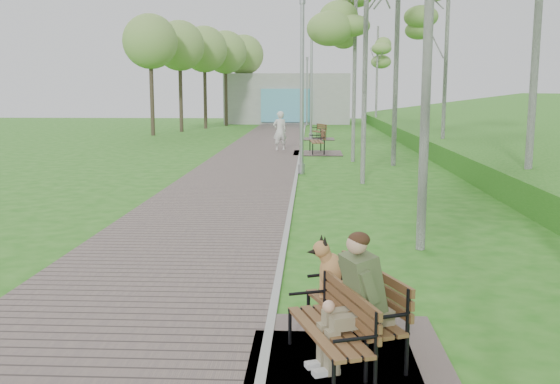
{
  "coord_description": "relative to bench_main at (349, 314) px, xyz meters",
  "views": [
    {
      "loc": [
        0.44,
        -0.97,
        2.65
      ],
      "look_at": [
        -0.03,
        8.58,
        1.09
      ],
      "focal_mm": 40.0,
      "sensor_mm": 36.0,
      "label": 1
    }
  ],
  "objects": [
    {
      "name": "lamp_post_second",
      "position": [
        -0.69,
        13.92,
        2.16
      ],
      "size": [
        0.21,
        0.21,
        5.56
      ],
      "color": "#9B9EA3",
      "rests_on": "ground"
    },
    {
      "name": "lamp_post_far",
      "position": [
        -0.71,
        42.21,
        1.98
      ],
      "size": [
        0.2,
        0.2,
        5.17
      ],
      "color": "#9B9EA3",
      "rests_on": "ground"
    },
    {
      "name": "birch_far_a",
      "position": [
        4.71,
        18.4,
        5.38
      ],
      "size": [
        2.32,
        2.32,
        7.41
      ],
      "color": "silver",
      "rests_on": "ground"
    },
    {
      "name": "walkway",
      "position": [
        -2.59,
        16.47,
        -0.42
      ],
      "size": [
        3.5,
        67.0,
        0.04
      ],
      "primitive_type": "cube",
      "color": "#645551",
      "rests_on": "ground"
    },
    {
      "name": "bench_second",
      "position": [
        -0.2,
        -0.39,
        -0.25
      ],
      "size": [
        1.63,
        1.82,
        1.0
      ],
      "color": "#645551",
      "rests_on": "ground"
    },
    {
      "name": "bench_third",
      "position": [
        -0.13,
        20.5,
        -0.2
      ],
      "size": [
        2.05,
        2.27,
        1.26
      ],
      "color": "#645551",
      "rests_on": "ground"
    },
    {
      "name": "pedestrian_near",
      "position": [
        -1.77,
        21.71,
        0.44
      ],
      "size": [
        0.75,
        0.62,
        1.76
      ],
      "primitive_type": "imported",
      "rotation": [
        0.0,
        0.0,
        3.51
      ],
      "color": "white",
      "rests_on": "ground"
    },
    {
      "name": "bench_main",
      "position": [
        0.0,
        0.0,
        0.0
      ],
      "size": [
        1.79,
        1.99,
        1.56
      ],
      "color": "#645551",
      "rests_on": "ground"
    },
    {
      "name": "building_north",
      "position": [
        -2.34,
        45.94,
        1.56
      ],
      "size": [
        10.0,
        5.2,
        4.0
      ],
      "color": "#9E9E99",
      "rests_on": "ground"
    },
    {
      "name": "birch_distant_b",
      "position": [
        4.3,
        39.58,
        5.41
      ],
      "size": [
        2.27,
        2.27,
        7.45
      ],
      "color": "silver",
      "rests_on": "ground"
    },
    {
      "name": "birch_far_b",
      "position": [
        1.2,
        17.55,
        5.37
      ],
      "size": [
        2.38,
        2.38,
        7.39
      ],
      "color": "silver",
      "rests_on": "ground"
    },
    {
      "name": "kerb",
      "position": [
        -0.84,
        16.47,
        -0.41
      ],
      "size": [
        0.1,
        67.0,
        0.05
      ],
      "primitive_type": "cube",
      "color": "#999993",
      "rests_on": "ground"
    },
    {
      "name": "lamp_post_third",
      "position": [
        -0.39,
        28.3,
        2.25
      ],
      "size": [
        0.22,
        0.22,
        5.75
      ],
      "color": "#9B9EA3",
      "rests_on": "ground"
    },
    {
      "name": "bench_far",
      "position": [
        0.01,
        28.47,
        -0.24
      ],
      "size": [
        1.7,
        1.89,
        1.05
      ],
      "color": "#645551",
      "rests_on": "ground"
    }
  ]
}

